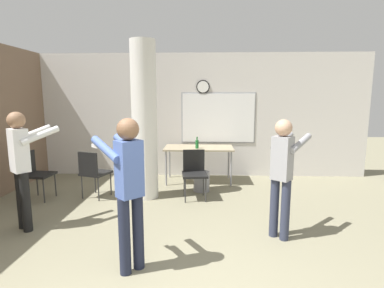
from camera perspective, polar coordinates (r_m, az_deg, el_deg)
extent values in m
cube|color=silver|center=(6.94, -0.13, 5.45)|extent=(8.00, 0.12, 2.80)
cylinder|color=black|center=(6.85, 2.11, 10.84)|extent=(0.30, 0.03, 0.30)
cylinder|color=white|center=(6.84, 2.11, 10.84)|extent=(0.26, 0.01, 0.25)
cube|color=#99999E|center=(6.88, 5.03, 4.97)|extent=(1.69, 0.01, 1.16)
cube|color=white|center=(6.88, 5.03, 4.96)|extent=(1.63, 0.02, 1.10)
cylinder|color=silver|center=(5.41, -9.05, 4.32)|extent=(0.45, 0.45, 2.80)
cube|color=tan|center=(6.42, 1.31, -0.73)|extent=(1.46, 0.75, 0.03)
cylinder|color=gray|center=(6.23, -4.95, -4.63)|extent=(0.04, 0.04, 0.73)
cylinder|color=gray|center=(6.21, 7.46, -4.72)|extent=(0.04, 0.04, 0.73)
cylinder|color=gray|center=(6.84, -4.29, -3.38)|extent=(0.04, 0.04, 0.73)
cylinder|color=gray|center=(6.82, 6.98, -3.46)|extent=(0.04, 0.04, 0.73)
cylinder|color=#1E6B2D|center=(6.25, 0.96, -0.07)|extent=(0.07, 0.07, 0.17)
cylinder|color=#1E6B2D|center=(6.23, 0.97, 1.03)|extent=(0.03, 0.03, 0.07)
cylinder|color=gray|center=(5.90, 1.83, -7.12)|extent=(0.31, 0.31, 0.39)
cube|color=black|center=(6.03, -27.07, -5.25)|extent=(0.47, 0.47, 0.04)
cube|color=black|center=(6.09, -28.83, -3.11)|extent=(0.06, 0.40, 0.40)
cylinder|color=#333333|center=(5.84, -26.40, -8.01)|extent=(0.02, 0.02, 0.43)
cylinder|color=#333333|center=(6.13, -24.57, -7.10)|extent=(0.02, 0.02, 0.43)
cylinder|color=#333333|center=(6.04, -29.29, -7.69)|extent=(0.02, 0.02, 0.43)
cylinder|color=#333333|center=(6.33, -27.38, -6.83)|extent=(0.02, 0.02, 0.43)
cube|color=black|center=(5.38, 0.52, -5.87)|extent=(0.49, 0.49, 0.04)
cube|color=black|center=(5.53, 0.34, -3.12)|extent=(0.40, 0.08, 0.40)
cylinder|color=#333333|center=(5.26, -1.29, -8.88)|extent=(0.02, 0.02, 0.43)
cylinder|color=#333333|center=(5.29, 2.65, -8.78)|extent=(0.02, 0.02, 0.43)
cylinder|color=#333333|center=(5.60, -1.49, -7.75)|extent=(0.02, 0.02, 0.43)
cylinder|color=#333333|center=(5.63, 2.20, -7.67)|extent=(0.02, 0.02, 0.43)
cube|color=black|center=(5.77, -17.80, -5.29)|extent=(0.56, 0.56, 0.04)
cube|color=black|center=(5.56, -19.22, -3.55)|extent=(0.38, 0.16, 0.40)
cylinder|color=#333333|center=(5.86, -15.20, -7.33)|extent=(0.02, 0.02, 0.43)
cylinder|color=#333333|center=(6.07, -17.96, -6.88)|extent=(0.02, 0.02, 0.43)
cylinder|color=#333333|center=(5.59, -17.39, -8.24)|extent=(0.02, 0.02, 0.43)
cylinder|color=#333333|center=(5.81, -20.20, -7.72)|extent=(0.02, 0.02, 0.43)
cylinder|color=#2D3347|center=(4.09, 17.34, -12.02)|extent=(0.11, 0.11, 0.79)
cylinder|color=#2D3347|center=(4.16, 15.40, -11.58)|extent=(0.11, 0.11, 0.79)
cube|color=#99999E|center=(3.94, 16.80, -2.62)|extent=(0.29, 0.29, 0.56)
sphere|color=tan|center=(3.88, 17.05, 2.96)|extent=(0.21, 0.21, 0.21)
cylinder|color=#99999E|center=(4.05, 19.96, 0.13)|extent=(0.39, 0.42, 0.22)
cylinder|color=#99999E|center=(4.16, 16.82, 0.51)|extent=(0.39, 0.42, 0.22)
cube|color=white|center=(4.36, 18.19, 0.83)|extent=(0.11, 0.12, 0.04)
cylinder|color=#1E2338|center=(3.36, -10.23, -16.13)|extent=(0.12, 0.12, 0.82)
cylinder|color=#1E2338|center=(3.29, -12.73, -16.82)|extent=(0.12, 0.12, 0.82)
cube|color=#4C66AD|center=(3.09, -11.87, -4.65)|extent=(0.30, 0.30, 0.58)
sphere|color=brown|center=(3.02, -12.12, 2.78)|extent=(0.22, 0.22, 0.22)
cylinder|color=#4C66AD|center=(3.32, -12.07, -0.41)|extent=(0.42, 0.43, 0.23)
cylinder|color=#4C66AD|center=(3.19, -16.15, -0.92)|extent=(0.42, 0.43, 0.23)
cube|color=white|center=(3.40, -17.89, -0.37)|extent=(0.12, 0.12, 0.04)
cylinder|color=black|center=(4.71, -29.08, -9.67)|extent=(0.12, 0.12, 0.83)
cylinder|color=black|center=(4.86, -29.74, -9.17)|extent=(0.12, 0.12, 0.83)
cube|color=white|center=(4.63, -30.09, -1.05)|extent=(0.31, 0.30, 0.59)
sphere|color=#997051|center=(4.58, -30.49, 3.94)|extent=(0.22, 0.22, 0.22)
cylinder|color=white|center=(4.56, -26.96, 1.46)|extent=(0.40, 0.46, 0.24)
cylinder|color=white|center=(4.80, -28.14, 1.72)|extent=(0.40, 0.46, 0.24)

